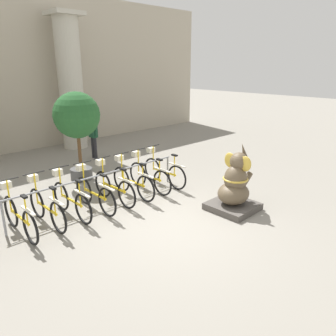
{
  "coord_description": "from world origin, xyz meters",
  "views": [
    {
      "loc": [
        -4.47,
        -4.54,
        3.32
      ],
      "look_at": [
        0.58,
        0.65,
        1.0
      ],
      "focal_mm": 35.0,
      "sensor_mm": 36.0,
      "label": 1
    }
  ],
  "objects_px": {
    "bicycle_7": "(163,171)",
    "elephant_statue": "(235,188)",
    "bicycle_0": "(19,216)",
    "bicycle_3": "(94,193)",
    "bicycle_4": "(113,186)",
    "bicycle_5": "(132,181)",
    "potted_tree": "(77,119)",
    "bicycle_1": "(46,207)",
    "person_pedestrian": "(93,133)",
    "bicycle_2": "(71,199)",
    "bicycle_6": "(149,176)"
  },
  "relations": [
    {
      "from": "bicycle_1",
      "to": "elephant_statue",
      "type": "xyz_separation_m",
      "value": [
        3.53,
        -2.34,
        0.13
      ]
    },
    {
      "from": "person_pedestrian",
      "to": "potted_tree",
      "type": "xyz_separation_m",
      "value": [
        -1.51,
        -1.7,
        0.87
      ]
    },
    {
      "from": "bicycle_2",
      "to": "bicycle_6",
      "type": "height_order",
      "value": "same"
    },
    {
      "from": "bicycle_5",
      "to": "person_pedestrian",
      "type": "xyz_separation_m",
      "value": [
        1.23,
        3.79,
        0.54
      ]
    },
    {
      "from": "bicycle_6",
      "to": "potted_tree",
      "type": "relative_size",
      "value": 0.66
    },
    {
      "from": "bicycle_6",
      "to": "person_pedestrian",
      "type": "relative_size",
      "value": 1.06
    },
    {
      "from": "bicycle_1",
      "to": "bicycle_3",
      "type": "distance_m",
      "value": 1.16
    },
    {
      "from": "person_pedestrian",
      "to": "potted_tree",
      "type": "relative_size",
      "value": 0.62
    },
    {
      "from": "bicycle_7",
      "to": "elephant_statue",
      "type": "xyz_separation_m",
      "value": [
        0.06,
        -2.37,
        0.13
      ]
    },
    {
      "from": "bicycle_4",
      "to": "person_pedestrian",
      "type": "distance_m",
      "value": 4.21
    },
    {
      "from": "bicycle_3",
      "to": "bicycle_5",
      "type": "xyz_separation_m",
      "value": [
        1.16,
        0.03,
        0.0
      ]
    },
    {
      "from": "bicycle_6",
      "to": "bicycle_7",
      "type": "xyz_separation_m",
      "value": [
        0.58,
        0.03,
        0.0
      ]
    },
    {
      "from": "bicycle_3",
      "to": "bicycle_6",
      "type": "relative_size",
      "value": 1.0
    },
    {
      "from": "bicycle_1",
      "to": "person_pedestrian",
      "type": "relative_size",
      "value": 1.06
    },
    {
      "from": "bicycle_7",
      "to": "bicycle_6",
      "type": "bearing_deg",
      "value": -177.24
    },
    {
      "from": "bicycle_6",
      "to": "bicycle_7",
      "type": "bearing_deg",
      "value": 2.76
    },
    {
      "from": "bicycle_3",
      "to": "bicycle_5",
      "type": "distance_m",
      "value": 1.16
    },
    {
      "from": "bicycle_7",
      "to": "elephant_statue",
      "type": "relative_size",
      "value": 1.05
    },
    {
      "from": "bicycle_5",
      "to": "elephant_statue",
      "type": "height_order",
      "value": "elephant_statue"
    },
    {
      "from": "person_pedestrian",
      "to": "bicycle_1",
      "type": "bearing_deg",
      "value": -133.17
    },
    {
      "from": "person_pedestrian",
      "to": "elephant_statue",
      "type": "bearing_deg",
      "value": -90.09
    },
    {
      "from": "bicycle_7",
      "to": "elephant_statue",
      "type": "bearing_deg",
      "value": -88.46
    },
    {
      "from": "bicycle_2",
      "to": "elephant_statue",
      "type": "xyz_separation_m",
      "value": [
        2.95,
        -2.34,
        0.13
      ]
    },
    {
      "from": "bicycle_1",
      "to": "potted_tree",
      "type": "relative_size",
      "value": 0.66
    },
    {
      "from": "bicycle_1",
      "to": "bicycle_6",
      "type": "relative_size",
      "value": 1.0
    },
    {
      "from": "bicycle_5",
      "to": "potted_tree",
      "type": "bearing_deg",
      "value": 97.76
    },
    {
      "from": "bicycle_3",
      "to": "elephant_statue",
      "type": "xyz_separation_m",
      "value": [
        2.38,
        -2.3,
        0.13
      ]
    },
    {
      "from": "bicycle_2",
      "to": "elephant_statue",
      "type": "bearing_deg",
      "value": -38.43
    },
    {
      "from": "bicycle_1",
      "to": "elephant_statue",
      "type": "height_order",
      "value": "elephant_statue"
    },
    {
      "from": "bicycle_4",
      "to": "bicycle_6",
      "type": "relative_size",
      "value": 1.0
    },
    {
      "from": "bicycle_1",
      "to": "bicycle_2",
      "type": "distance_m",
      "value": 0.58
    },
    {
      "from": "bicycle_7",
      "to": "bicycle_1",
      "type": "bearing_deg",
      "value": -179.5
    },
    {
      "from": "bicycle_4",
      "to": "person_pedestrian",
      "type": "bearing_deg",
      "value": 64.38
    },
    {
      "from": "bicycle_2",
      "to": "bicycle_3",
      "type": "distance_m",
      "value": 0.58
    },
    {
      "from": "bicycle_2",
      "to": "bicycle_5",
      "type": "relative_size",
      "value": 1.0
    },
    {
      "from": "bicycle_1",
      "to": "person_pedestrian",
      "type": "xyz_separation_m",
      "value": [
        3.54,
        3.78,
        0.54
      ]
    },
    {
      "from": "bicycle_1",
      "to": "potted_tree",
      "type": "bearing_deg",
      "value": 45.74
    },
    {
      "from": "bicycle_7",
      "to": "elephant_statue",
      "type": "distance_m",
      "value": 2.37
    },
    {
      "from": "bicycle_6",
      "to": "bicycle_7",
      "type": "height_order",
      "value": "same"
    },
    {
      "from": "bicycle_0",
      "to": "bicycle_3",
      "type": "distance_m",
      "value": 1.73
    },
    {
      "from": "bicycle_4",
      "to": "bicycle_3",
      "type": "bearing_deg",
      "value": -175.74
    },
    {
      "from": "bicycle_1",
      "to": "bicycle_3",
      "type": "height_order",
      "value": "same"
    },
    {
      "from": "bicycle_2",
      "to": "elephant_statue",
      "type": "distance_m",
      "value": 3.77
    },
    {
      "from": "bicycle_4",
      "to": "bicycle_5",
      "type": "bearing_deg",
      "value": -1.7
    },
    {
      "from": "potted_tree",
      "to": "bicycle_3",
      "type": "bearing_deg",
      "value": -112.37
    },
    {
      "from": "bicycle_1",
      "to": "potted_tree",
      "type": "xyz_separation_m",
      "value": [
        2.03,
        2.08,
        1.4
      ]
    },
    {
      "from": "bicycle_2",
      "to": "bicycle_6",
      "type": "relative_size",
      "value": 1.0
    },
    {
      "from": "bicycle_0",
      "to": "bicycle_5",
      "type": "distance_m",
      "value": 2.89
    },
    {
      "from": "bicycle_0",
      "to": "bicycle_2",
      "type": "relative_size",
      "value": 1.0
    },
    {
      "from": "bicycle_3",
      "to": "bicycle_4",
      "type": "relative_size",
      "value": 1.0
    }
  ]
}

